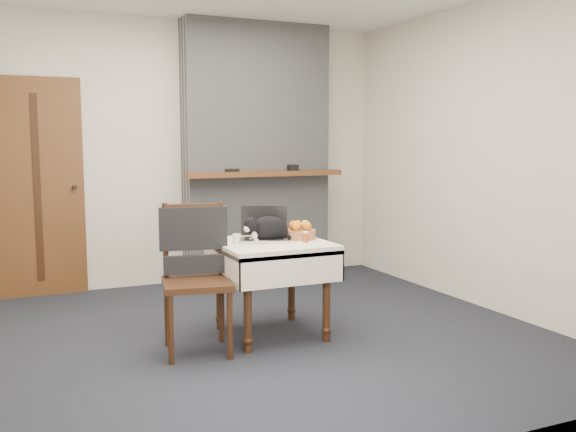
% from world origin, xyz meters
% --- Properties ---
extents(ground, '(4.50, 4.50, 0.00)m').
position_xyz_m(ground, '(0.00, 0.00, 0.00)').
color(ground, black).
rests_on(ground, ground).
extents(room_shell, '(4.52, 4.01, 2.61)m').
position_xyz_m(room_shell, '(0.00, 0.46, 1.76)').
color(room_shell, beige).
rests_on(room_shell, ground).
extents(door, '(0.82, 0.10, 2.00)m').
position_xyz_m(door, '(-1.20, 1.97, 1.00)').
color(door, brown).
rests_on(door, ground).
extents(chimney, '(1.62, 0.48, 2.60)m').
position_xyz_m(chimney, '(0.90, 1.85, 1.30)').
color(chimney, gray).
rests_on(chimney, ground).
extents(side_table, '(0.78, 0.78, 0.70)m').
position_xyz_m(side_table, '(0.28, -0.02, 0.59)').
color(side_table, '#311C0D').
rests_on(side_table, ground).
extents(laptop, '(0.43, 0.40, 0.26)m').
position_xyz_m(laptop, '(0.25, 0.06, 0.76)').
color(laptop, '#B7B7BC').
rests_on(laptop, side_table).
extents(cat, '(0.45, 0.23, 0.21)m').
position_xyz_m(cat, '(0.26, -0.00, 0.79)').
color(cat, black).
rests_on(cat, side_table).
extents(cream_jar, '(0.06, 0.06, 0.07)m').
position_xyz_m(cream_jar, '(0.02, 0.01, 0.73)').
color(cream_jar, white).
rests_on(cream_jar, side_table).
extents(pill_bottle, '(0.04, 0.04, 0.08)m').
position_xyz_m(pill_bottle, '(0.49, -0.16, 0.74)').
color(pill_bottle, '#A04413').
rests_on(pill_bottle, side_table).
extents(fruit_basket, '(0.24, 0.24, 0.13)m').
position_xyz_m(fruit_basket, '(0.53, 0.02, 0.75)').
color(fruit_basket, '#AC7345').
rests_on(fruit_basket, side_table).
extents(desk_clutter, '(0.11, 0.11, 0.01)m').
position_xyz_m(desk_clutter, '(0.42, 0.05, 0.70)').
color(desk_clutter, black).
rests_on(desk_clutter, side_table).
extents(chair, '(0.53, 0.52, 1.01)m').
position_xyz_m(chair, '(-0.32, -0.08, 0.64)').
color(chair, '#311C0D').
rests_on(chair, ground).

